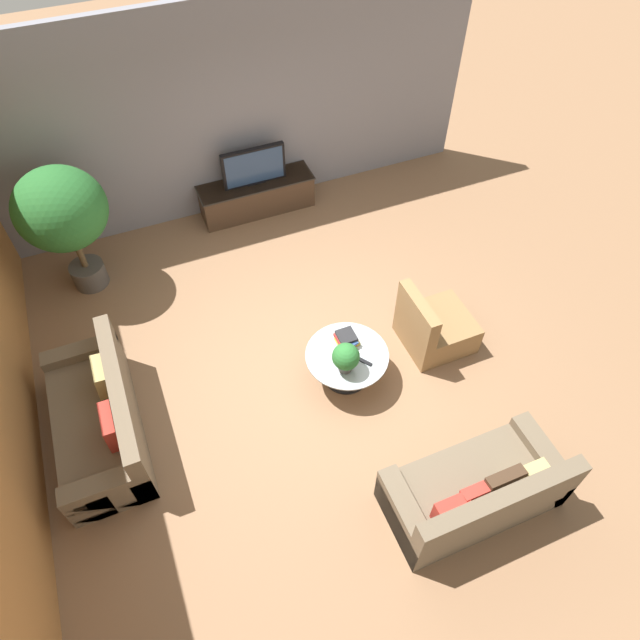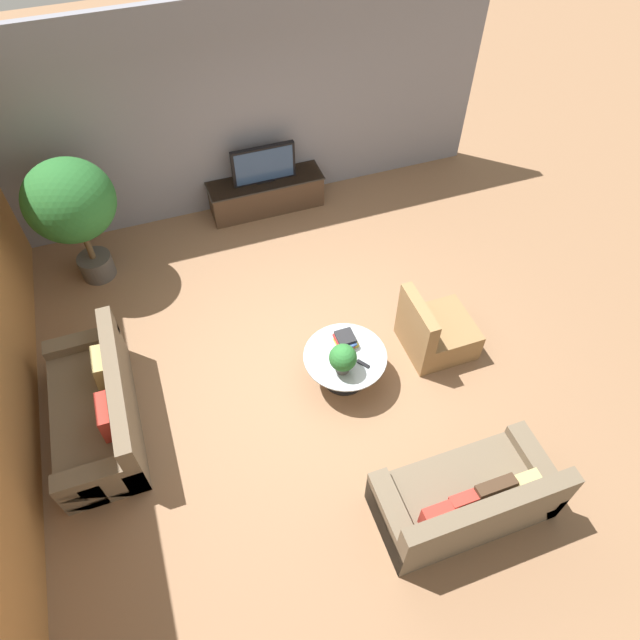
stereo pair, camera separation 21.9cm
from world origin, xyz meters
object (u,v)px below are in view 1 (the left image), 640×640
television (254,166)px  couch_by_wall (101,420)px  coffee_table (347,361)px  media_console (257,196)px  couch_near_entry (476,492)px  potted_palm_tall (62,213)px  armchair_wicker (434,327)px  potted_plant_tabletop (346,357)px

television → couch_by_wall: 4.13m
coffee_table → television: bearing=89.8°
media_console → couch_near_entry: bearing=-84.3°
couch_near_entry → potted_palm_tall: potted_palm_tall is taller
couch_near_entry → armchair_wicker: size_ratio=2.01×
potted_palm_tall → armchair_wicker: bearing=-35.2°
couch_near_entry → armchair_wicker: 2.10m
coffee_table → armchair_wicker: bearing=3.7°
coffee_table → potted_plant_tabletop: (-0.10, -0.17, 0.35)m
couch_by_wall → potted_plant_tabletop: couch_by_wall is taller
media_console → potted_palm_tall: bearing=-166.7°
couch_near_entry → potted_palm_tall: (-3.11, 4.65, 0.92)m
potted_palm_tall → couch_near_entry: bearing=-56.2°
couch_by_wall → potted_plant_tabletop: 2.71m
coffee_table → couch_near_entry: couch_near_entry is taller
armchair_wicker → potted_plant_tabletop: armchair_wicker is taller
television → potted_palm_tall: potted_palm_tall is taller
media_console → potted_palm_tall: size_ratio=0.97×
coffee_table → armchair_wicker: armchair_wicker is taller
couch_near_entry → television: bearing=-84.3°
media_console → couch_near_entry: size_ratio=1.00×
television → potted_plant_tabletop: television is taller
television → armchair_wicker: television is taller
media_console → couch_near_entry: couch_near_entry is taller
media_console → television: size_ratio=1.84×
media_console → couch_near_entry: 5.28m
television → couch_near_entry: bearing=-84.3°
armchair_wicker → television: bearing=19.9°
couch_by_wall → potted_palm_tall: size_ratio=1.08×
armchair_wicker → potted_palm_tall: size_ratio=0.48×
armchair_wicker → potted_plant_tabletop: bearing=100.8°
media_console → couch_by_wall: bearing=-132.3°
potted_plant_tabletop → media_console: bearing=88.1°
television → couch_near_entry: television is taller
media_console → potted_plant_tabletop: size_ratio=4.53×
coffee_table → media_console: bearing=89.8°
couch_near_entry → potted_plant_tabletop: couch_near_entry is taller
couch_near_entry → potted_plant_tabletop: 1.89m
coffee_table → couch_near_entry: (0.54, -1.91, -0.01)m
coffee_table → potted_plant_tabletop: size_ratio=2.51×
couch_near_entry → armchair_wicker: armchair_wicker is taller
television → coffee_table: television is taller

